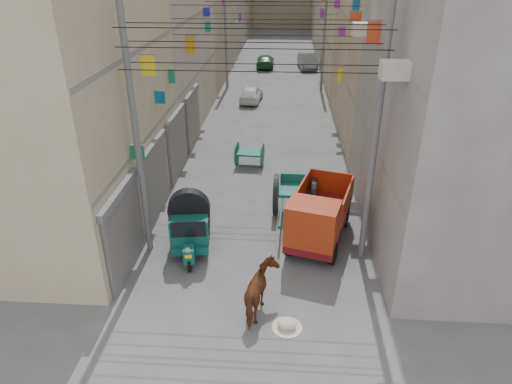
# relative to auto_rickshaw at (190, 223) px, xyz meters

# --- Properties ---
(shutters_left) EXTENTS (0.18, 14.40, 2.88)m
(shutters_left) POSITION_rel_auto_rickshaw_xyz_m (-1.76, 4.33, 0.48)
(shutters_left) COLOR #515156
(shutters_left) RESTS_ON ground
(signboards) EXTENTS (8.22, 40.52, 5.67)m
(signboards) POSITION_rel_auto_rickshaw_xyz_m (2.14, 15.62, 2.42)
(signboards) COLOR #D2421C
(signboards) RESTS_ON ground
(ac_units) EXTENTS (0.70, 6.55, 3.35)m
(ac_units) POSITION_rel_auto_rickshaw_xyz_m (5.80, 1.62, 6.42)
(ac_units) COLOR beige
(ac_units) RESTS_ON ground
(utility_poles) EXTENTS (7.40, 22.20, 8.00)m
(utility_poles) POSITION_rel_auto_rickshaw_xyz_m (2.15, 10.96, 2.99)
(utility_poles) COLOR slate
(utility_poles) RESTS_ON ground
(overhead_cables) EXTENTS (7.40, 22.52, 1.12)m
(overhead_cables) POSITION_rel_auto_rickshaw_xyz_m (2.15, 8.36, 5.76)
(overhead_cables) COLOR black
(overhead_cables) RESTS_ON ground
(auto_rickshaw) EXTENTS (1.63, 2.51, 1.72)m
(auto_rickshaw) POSITION_rel_auto_rickshaw_xyz_m (0.00, 0.00, 0.00)
(auto_rickshaw) COLOR black
(auto_rickshaw) RESTS_ON ground
(tonga_cart) EXTENTS (1.68, 3.47, 1.55)m
(tonga_cart) POSITION_rel_auto_rickshaw_xyz_m (3.52, 2.79, -0.21)
(tonga_cart) COLOR black
(tonga_cart) RESTS_ON ground
(mini_truck) EXTENTS (2.59, 4.03, 2.09)m
(mini_truck) POSITION_rel_auto_rickshaw_xyz_m (4.27, 0.46, -0.01)
(mini_truck) COLOR black
(mini_truck) RESTS_ON ground
(second_cart) EXTENTS (1.38, 1.25, 1.15)m
(second_cart) POSITION_rel_auto_rickshaw_xyz_m (1.43, 7.22, -0.40)
(second_cart) COLOR #155F4D
(second_cart) RESTS_ON ground
(feed_sack) EXTENTS (0.52, 0.41, 0.26)m
(feed_sack) POSITION_rel_auto_rickshaw_xyz_m (3.29, -3.58, -0.88)
(feed_sack) COLOR beige
(feed_sack) RESTS_ON ground
(horse) EXTENTS (1.01, 1.82, 1.47)m
(horse) POSITION_rel_auto_rickshaw_xyz_m (2.55, -3.04, -0.28)
(horse) COLOR brown
(horse) RESTS_ON ground
(distant_car_white) EXTENTS (1.60, 3.40, 1.12)m
(distant_car_white) POSITION_rel_auto_rickshaw_xyz_m (0.70, 18.25, -0.45)
(distant_car_white) COLOR silver
(distant_car_white) RESTS_ON ground
(distant_car_grey) EXTENTS (1.81, 4.13, 1.32)m
(distant_car_grey) POSITION_rel_auto_rickshaw_xyz_m (4.95, 29.33, -0.35)
(distant_car_grey) COLOR #595E5D
(distant_car_grey) RESTS_ON ground
(distant_car_green) EXTENTS (1.61, 3.82, 1.10)m
(distant_car_green) POSITION_rel_auto_rickshaw_xyz_m (1.13, 29.61, -0.46)
(distant_car_green) COLOR #1B5130
(distant_car_green) RESTS_ON ground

